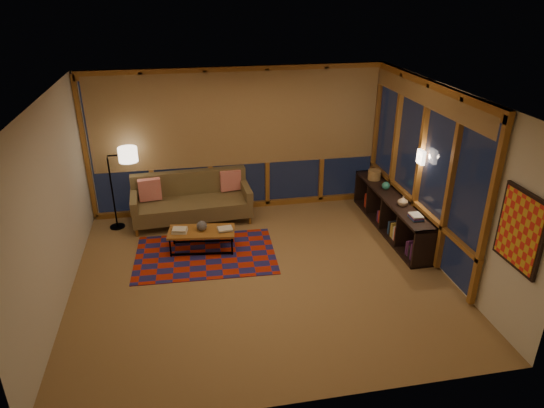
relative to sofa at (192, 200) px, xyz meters
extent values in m
cube|color=#A18347|center=(0.93, -2.00, -0.43)|extent=(5.50, 5.00, 0.01)
cube|color=white|center=(0.93, -2.00, 2.27)|extent=(5.50, 5.00, 0.01)
cube|color=beige|center=(0.93, 0.50, 0.92)|extent=(5.50, 0.01, 2.70)
cube|color=beige|center=(0.93, -4.50, 0.92)|extent=(5.50, 0.01, 2.70)
cube|color=beige|center=(-1.82, -2.00, 0.92)|extent=(0.01, 5.00, 2.70)
cube|color=beige|center=(3.68, -2.00, 0.92)|extent=(0.01, 5.00, 2.70)
cube|color=#A1200A|center=(0.15, -1.27, -0.42)|extent=(2.30, 1.58, 0.01)
sphere|color=#2B2B2C|center=(0.12, -1.07, 0.01)|extent=(0.20, 0.20, 0.17)
cylinder|color=#A07D46|center=(3.40, -0.18, 0.31)|extent=(0.28, 0.28, 0.18)
sphere|color=#277767|center=(3.42, -0.68, 0.29)|extent=(0.18, 0.18, 0.14)
imported|color=tan|center=(3.42, -1.39, 0.31)|extent=(0.17, 0.17, 0.18)
camera|label=1|loc=(-0.06, -8.14, 3.61)|focal=32.00mm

